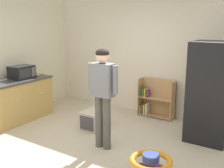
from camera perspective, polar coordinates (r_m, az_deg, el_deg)
The scene contains 11 objects.
ground_plane at distance 4.65m, azimuth -4.45°, elevation -13.87°, with size 12.00×12.00×0.00m, color #C3B69A.
back_wall at distance 6.21m, azimuth 8.47°, elevation 5.94°, with size 5.20×0.06×2.70m, color beige.
left_side_wall at distance 6.63m, azimuth -18.83°, elevation 5.83°, with size 0.06×2.99×2.70m, color beige.
kitchen_counter at distance 6.00m, azimuth -21.47°, elevation -3.85°, with size 0.65×2.09×0.90m.
refrigerator at distance 5.04m, azimuth 20.10°, elevation -1.67°, with size 0.73×0.68×1.78m.
bookshelf at distance 6.17m, azimuth 9.03°, elevation -3.48°, with size 0.80×0.28×0.85m.
standing_person at distance 4.40m, azimuth -1.99°, elevation -1.13°, with size 0.57×0.22×1.69m.
baby_walker at distance 3.94m, azimuth 8.19°, elevation -16.61°, with size 0.60×0.60×0.32m.
pet_carrier at distance 5.50m, azimuth -3.65°, elevation -7.45°, with size 0.42×0.55×0.36m.
microwave at distance 6.13m, azimuth -18.58°, elevation 2.39°, with size 0.37×0.48×0.28m.
banana_bunch at distance 6.34m, azimuth -15.44°, elevation 1.91°, with size 0.12×0.16×0.04m.
Camera 1 is at (2.53, -3.29, 2.10)m, focal length 43.17 mm.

